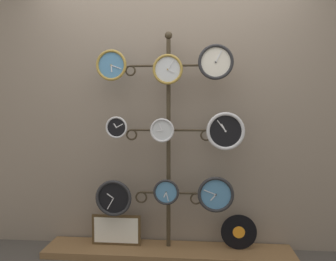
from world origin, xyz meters
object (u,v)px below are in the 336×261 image
object	(u,v)px
clock_top_left	(111,65)
clock_bottom_left	(114,198)
clock_top_center	(168,69)
clock_middle_right	(226,131)
clock_bottom_center	(166,192)
clock_bottom_right	(216,194)
clock_top_right	(216,62)
clock_middle_left	(117,127)
clock_middle_center	(162,130)
display_stand	(168,183)
picture_frame	(116,230)
vinyl_record	(239,232)

from	to	relation	value
clock_top_left	clock_bottom_left	distance (m)	1.15
clock_top_center	clock_middle_right	distance (m)	0.72
clock_top_center	clock_bottom_center	size ratio (longest dim) A/B	1.16
clock_top_left	clock_bottom_right	bearing A→B (deg)	-1.81
clock_top_center	clock_bottom_center	bearing A→B (deg)	-111.22
clock_top_right	clock_middle_left	world-z (taller)	clock_top_right
clock_bottom_center	clock_middle_center	bearing A→B (deg)	168.61
clock_middle_center	clock_bottom_center	world-z (taller)	clock_middle_center
display_stand	clock_middle_center	bearing A→B (deg)	-113.44
clock_top_right	clock_top_center	bearing A→B (deg)	177.84
clock_top_right	clock_middle_right	size ratio (longest dim) A/B	0.92
clock_top_right	clock_middle_center	distance (m)	0.73
picture_frame	clock_top_center	bearing A→B (deg)	-6.37
clock_middle_left	picture_frame	world-z (taller)	clock_middle_left
clock_bottom_right	clock_middle_right	bearing A→B (deg)	10.88
clock_top_center	clock_bottom_right	size ratio (longest dim) A/B	0.83
clock_top_right	clock_middle_center	xyz separation A→B (m)	(-0.45, -0.01, -0.57)
clock_top_right	clock_middle_center	bearing A→B (deg)	-178.34
display_stand	clock_middle_center	distance (m)	0.49
clock_middle_center	clock_bottom_right	world-z (taller)	clock_middle_center
clock_bottom_center	clock_bottom_right	xyz separation A→B (m)	(0.43, 0.01, -0.01)
display_stand	clock_top_left	size ratio (longest dim) A/B	7.32
clock_middle_right	vinyl_record	size ratio (longest dim) A/B	1.03
clock_bottom_left	clock_top_right	bearing A→B (deg)	1.85
clock_top_left	clock_bottom_right	xyz separation A→B (m)	(0.90, -0.03, -1.10)
clock_top_right	clock_bottom_left	xyz separation A→B (m)	(-0.88, -0.03, -1.17)
clock_bottom_left	clock_middle_right	bearing A→B (deg)	1.72
clock_top_right	vinyl_record	distance (m)	1.49
clock_middle_center	clock_bottom_center	size ratio (longest dim) A/B	0.92
clock_top_center	clock_top_right	bearing A→B (deg)	-2.16
clock_top_left	display_stand	bearing A→B (deg)	9.00
vinyl_record	clock_bottom_left	bearing A→B (deg)	-175.20
clock_middle_center	clock_bottom_right	bearing A→B (deg)	-0.14
display_stand	vinyl_record	size ratio (longest dim) A/B	6.26
clock_top_left	clock_middle_right	xyz separation A→B (m)	(0.98, -0.01, -0.56)
display_stand	vinyl_record	distance (m)	0.75
clock_middle_left	display_stand	bearing A→B (deg)	13.45
clock_middle_left	clock_middle_right	distance (m)	0.93
display_stand	clock_middle_right	xyz separation A→B (m)	(0.49, -0.09, 0.47)
clock_middle_center	clock_middle_right	size ratio (longest dim) A/B	0.64
clock_bottom_center	clock_top_right	bearing A→B (deg)	2.77
clock_top_center	clock_bottom_left	size ratio (longest dim) A/B	0.81
clock_middle_left	vinyl_record	size ratio (longest dim) A/B	0.60
clock_top_right	clock_middle_center	world-z (taller)	clock_top_right
clock_middle_left	clock_bottom_left	xyz separation A→B (m)	(-0.03, -0.01, -0.62)
display_stand	clock_bottom_right	distance (m)	0.43
clock_bottom_right	display_stand	bearing A→B (deg)	165.68
clock_bottom_left	vinyl_record	bearing A→B (deg)	4.80
clock_middle_center	clock_top_right	bearing A→B (deg)	1.66
clock_middle_center	picture_frame	world-z (taller)	clock_middle_center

